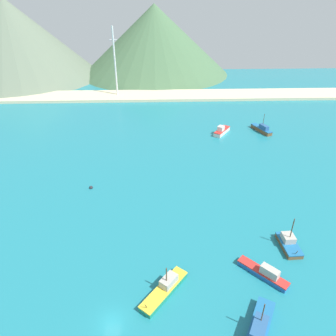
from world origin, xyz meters
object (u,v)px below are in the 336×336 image
Objects in this scene: fishing_boat_5 at (260,327)px; fishing_boat_7 at (289,243)px; fishing_boat_6 at (165,289)px; fishing_boat_8 at (222,131)px; fishing_boat_3 at (262,129)px; radio_tower at (115,62)px; fishing_boat_9 at (264,273)px; buoy_1 at (91,188)px.

fishing_boat_7 is at bearing 57.65° from fishing_boat_5.
fishing_boat_8 is at bearing 71.65° from fishing_boat_6.
radio_tower reaches higher than fishing_boat_3.
radio_tower reaches higher than fishing_boat_5.
fishing_boat_7 is 0.22× the size of radio_tower.
buoy_1 is (-35.15, 29.11, -0.72)m from fishing_boat_9.
fishing_boat_3 is at bearing 73.01° from fishing_boat_5.
fishing_boat_9 is (-4.11, -61.99, -0.13)m from fishing_boat_8.
radio_tower reaches higher than fishing_boat_8.
radio_tower is at bearing 105.68° from fishing_boat_5.
radio_tower is at bearing 90.93° from buoy_1.
radio_tower is (-43.33, 99.14, 14.64)m from fishing_boat_7.
fishing_boat_5 is at bearing -106.99° from fishing_boat_3.
fishing_boat_8 is 1.06× the size of fishing_boat_9.
fishing_boat_5 is 1.00× the size of fishing_boat_6.
fishing_boat_5 is at bearing -96.28° from fishing_boat_8.
fishing_boat_9 is 45.64m from buoy_1.
fishing_boat_6 is 1.39× the size of fishing_boat_7.
fishing_boat_6 is 0.31× the size of radio_tower.
fishing_boat_7 is 55.02m from fishing_boat_8.
fishing_boat_8 is 62.12m from fishing_boat_9.
fishing_boat_9 is at bearing 69.00° from fishing_boat_5.
fishing_boat_7 is (10.74, 16.96, -0.16)m from fishing_boat_5.
fishing_boat_6 reaches higher than fishing_boat_9.
fishing_boat_6 reaches higher than buoy_1.
fishing_boat_6 is at bearing -118.58° from fishing_boat_3.
fishing_boat_8 is 0.28× the size of radio_tower.
fishing_boat_6 is 36.41m from buoy_1.
fishing_boat_7 is at bearing -66.39° from radio_tower.
fishing_boat_6 is 10.14× the size of buoy_1.
fishing_boat_5 reaches higher than fishing_boat_8.
fishing_boat_5 is 10.10× the size of buoy_1.
radio_tower is at bearing 113.61° from fishing_boat_7.
fishing_boat_3 is 10.23× the size of buoy_1.
radio_tower is (-40.50, 44.20, 14.48)m from fishing_boat_8.
buoy_1 is at bearing -147.61° from fishing_boat_3.
fishing_boat_6 is at bearing 151.69° from fishing_boat_5.
fishing_boat_6 is (-13.52, 7.28, -0.17)m from fishing_boat_5.
fishing_boat_5 is 72.33m from fishing_boat_8.
fishing_boat_5 is 1.39× the size of fishing_boat_7.
fishing_boat_7 is 0.85× the size of fishing_boat_9.
fishing_boat_7 is 109.18m from radio_tower.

